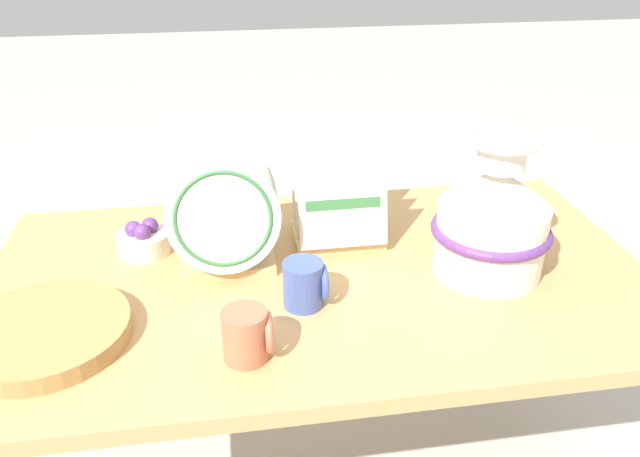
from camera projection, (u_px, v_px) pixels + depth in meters
The scene contains 8 objects.
display_table at pixel (320, 303), 1.41m from camera, with size 1.45×0.81×0.73m.
ceramic_vase at pixel (493, 218), 1.32m from camera, with size 0.26×0.26×0.32m.
dish_rack_round_plates at pixel (224, 220), 1.35m from camera, with size 0.24×0.19×0.26m.
dish_rack_square_plates at pixel (338, 211), 1.48m from camera, with size 0.21×0.18×0.22m.
wicker_charger_stack at pixel (45, 332), 1.15m from camera, with size 0.31×0.31×0.04m.
mug_terracotta_glaze at pixel (248, 335), 1.10m from camera, with size 0.09×0.08×0.10m.
mug_cobalt_glaze at pixel (305, 284), 1.24m from camera, with size 0.09×0.08×0.10m.
fruit_bowl at pixel (143, 240), 1.44m from camera, with size 0.12×0.12×0.08m.
Camera 1 is at (-0.18, -1.16, 1.45)m, focal length 35.00 mm.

